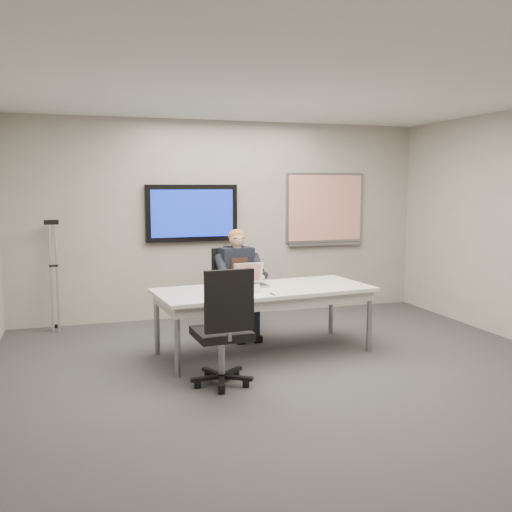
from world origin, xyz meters
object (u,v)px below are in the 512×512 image
object	(u,v)px
conference_table	(264,296)
office_chair_near	(223,350)
laptop	(250,280)
seated_person	(241,293)
office_chair_far	(234,305)

from	to	relation	value
conference_table	office_chair_near	distance (m)	1.20
laptop	conference_table	bearing A→B (deg)	-70.07
conference_table	seated_person	bearing A→B (deg)	87.42
seated_person	conference_table	bearing A→B (deg)	-92.31
office_chair_far	office_chair_near	distance (m)	2.08
office_chair_far	office_chair_near	xyz separation A→B (m)	(-0.66, -1.97, 0.02)
office_chair_near	seated_person	xyz separation A→B (m)	(0.67, 1.72, 0.18)
office_chair_far	seated_person	xyz separation A→B (m)	(0.01, -0.25, 0.20)
office_chair_far	laptop	distance (m)	0.95
conference_table	laptop	bearing A→B (deg)	106.88
office_chair_far	office_chair_near	bearing A→B (deg)	-126.39
office_chair_far	seated_person	distance (m)	0.32
seated_person	laptop	world-z (taller)	seated_person
office_chair_near	laptop	size ratio (longest dim) A/B	3.10
conference_table	office_chair_far	bearing A→B (deg)	87.48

